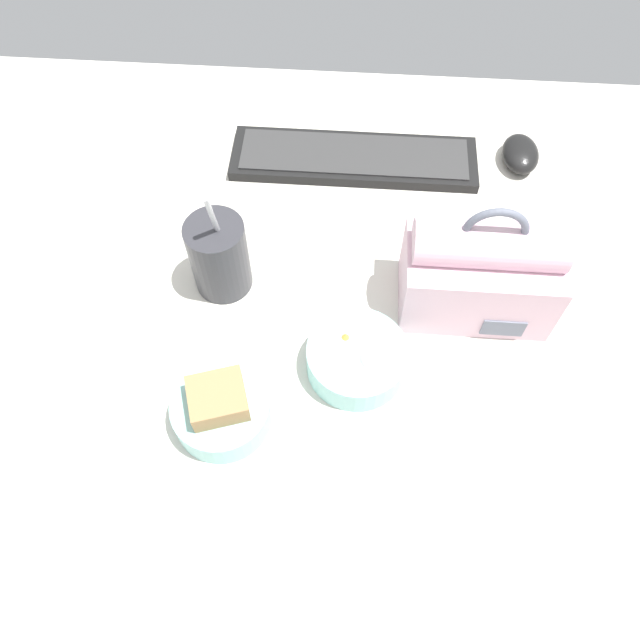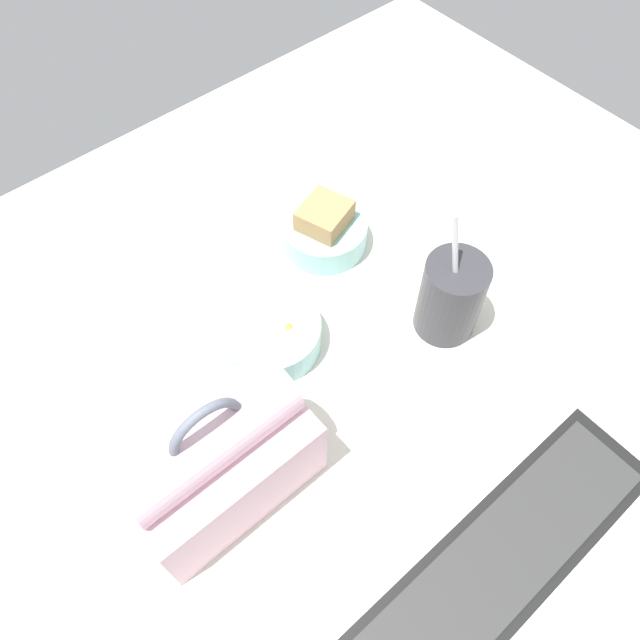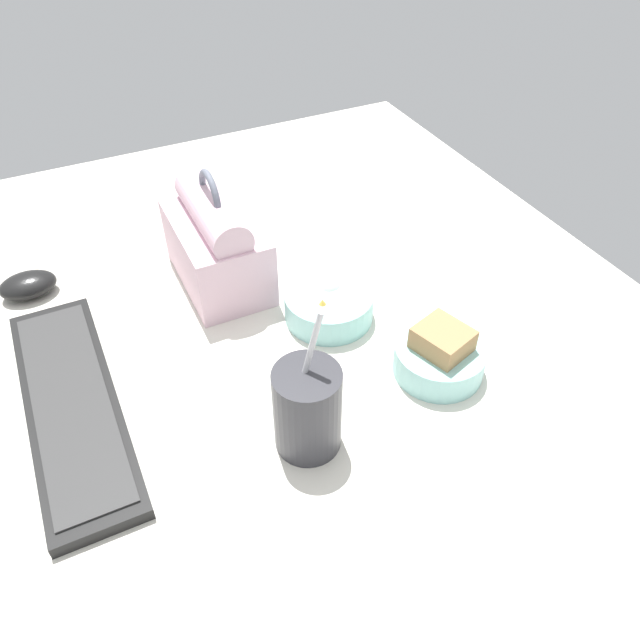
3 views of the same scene
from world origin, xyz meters
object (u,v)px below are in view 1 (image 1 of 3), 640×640
(soup_cup, at_px, (219,255))
(bento_bowl_sandwich, at_px, (221,409))
(computer_mouse, at_px, (520,154))
(keyboard, at_px, (354,158))
(bento_bowl_snacks, at_px, (357,358))
(lunch_bag, at_px, (480,272))

(soup_cup, height_order, bento_bowl_sandwich, soup_cup)
(soup_cup, bearing_deg, computer_mouse, 31.41)
(keyboard, distance_m, computer_mouse, 0.27)
(keyboard, bearing_deg, computer_mouse, 4.42)
(bento_bowl_sandwich, bearing_deg, soup_cup, 98.32)
(keyboard, height_order, bento_bowl_sandwich, bento_bowl_sandwich)
(bento_bowl_sandwich, bearing_deg, bento_bowl_snacks, 27.49)
(lunch_bag, bearing_deg, keyboard, 123.97)
(bento_bowl_sandwich, height_order, bento_bowl_snacks, bento_bowl_sandwich)
(bento_bowl_sandwich, relative_size, bento_bowl_snacks, 0.93)
(lunch_bag, xyz_separation_m, soup_cup, (-0.35, 0.01, -0.01))
(computer_mouse, bearing_deg, soup_cup, -148.59)
(soup_cup, bearing_deg, bento_bowl_sandwich, -81.68)
(computer_mouse, bearing_deg, keyboard, -175.58)
(soup_cup, xyz_separation_m, bento_bowl_snacks, (0.20, -0.13, -0.04))
(bento_bowl_snacks, height_order, computer_mouse, bento_bowl_snacks)
(lunch_bag, distance_m, bento_bowl_snacks, 0.20)
(bento_bowl_snacks, distance_m, computer_mouse, 0.47)
(keyboard, bearing_deg, lunch_bag, -56.03)
(computer_mouse, bearing_deg, bento_bowl_sandwich, -130.72)
(keyboard, distance_m, soup_cup, 0.31)
(soup_cup, distance_m, computer_mouse, 0.53)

